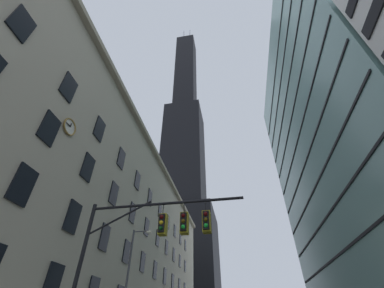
{
  "coord_description": "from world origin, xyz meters",
  "views": [
    {
      "loc": [
        0.64,
        -7.39,
        1.68
      ],
      "look_at": [
        -2.83,
        11.67,
        16.48
      ],
      "focal_mm": 22.82,
      "sensor_mm": 36.0,
      "label": 1
    }
  ],
  "objects": [
    {
      "name": "street_lamppost",
      "position": [
        -8.41,
        13.82,
        5.25
      ],
      "size": [
        1.82,
        0.32,
        8.8
      ],
      "color": "#47474C",
      "rests_on": "sidewalk_left"
    },
    {
      "name": "traffic_signal_mast",
      "position": [
        -3.37,
        4.24,
        5.31
      ],
      "size": [
        8.23,
        0.63,
        7.04
      ],
      "color": "black",
      "rests_on": "sidewalk_left"
    },
    {
      "name": "dark_skyscraper",
      "position": [
        -21.48,
        91.0,
        58.45
      ],
      "size": [
        27.38,
        27.38,
        193.34
      ],
      "color": "black",
      "rests_on": "ground"
    },
    {
      "name": "glass_office_midrise",
      "position": [
        19.65,
        23.37,
        23.36
      ],
      "size": [
        17.41,
        37.86,
        46.72
      ],
      "color": "gray",
      "rests_on": "ground"
    },
    {
      "name": "station_building",
      "position": [
        -19.46,
        26.2,
        12.35
      ],
      "size": [
        17.59,
        64.4,
        24.74
      ],
      "color": "#B2A88E",
      "rests_on": "ground"
    }
  ]
}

